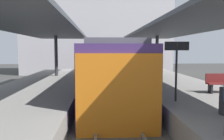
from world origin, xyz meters
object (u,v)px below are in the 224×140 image
platform_sign (177,58)px  passenger_near_bench (153,66)px  platform_bench (222,83)px  commuter_train (109,69)px

platform_sign → passenger_near_bench: size_ratio=1.35×
passenger_near_bench → platform_bench: bearing=-71.5°
platform_bench → platform_sign: platform_sign is taller
platform_sign → passenger_near_bench: bearing=83.5°
platform_sign → passenger_near_bench: 7.09m
commuter_train → passenger_near_bench: bearing=11.9°
commuter_train → passenger_near_bench: (3.03, 0.64, 0.12)m
platform_bench → platform_sign: size_ratio=0.63×
commuter_train → passenger_near_bench: 3.09m
platform_bench → passenger_near_bench: (-1.83, 5.45, 0.38)m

